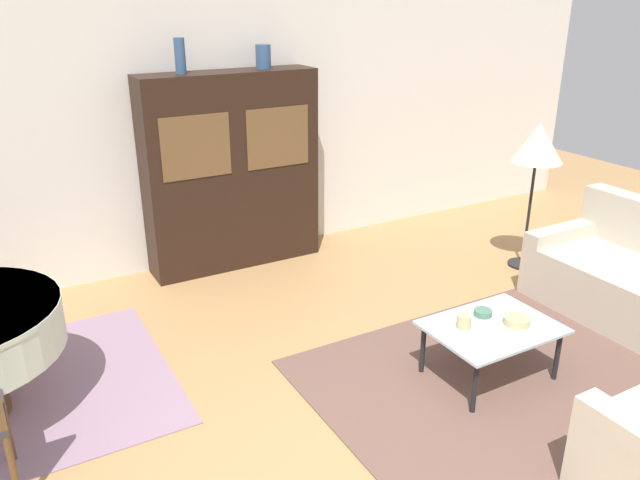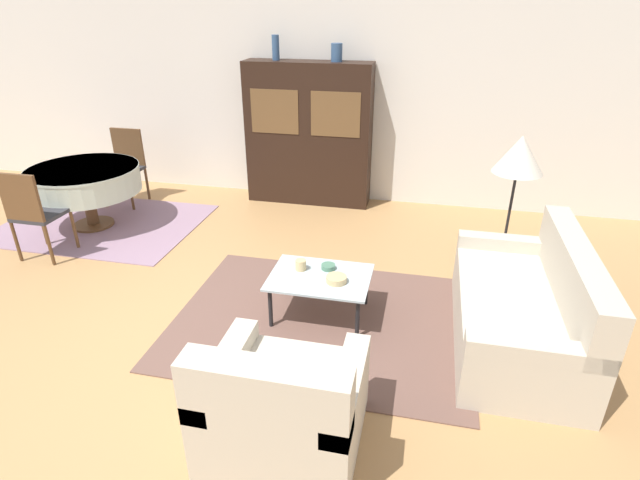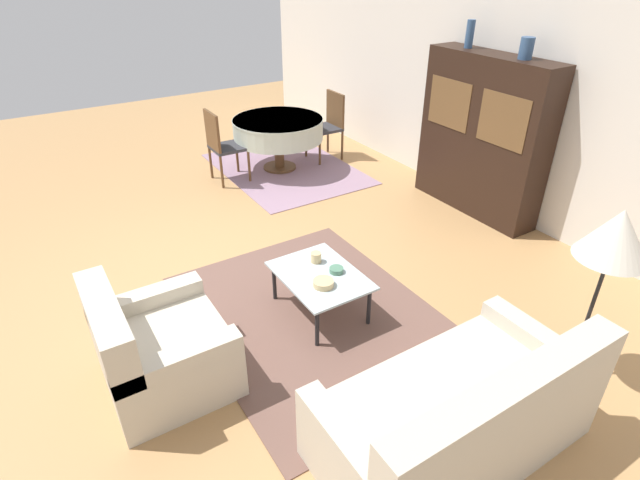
% 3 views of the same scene
% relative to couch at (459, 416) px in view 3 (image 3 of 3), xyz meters
% --- Properties ---
extents(ground_plane, '(14.00, 14.00, 0.00)m').
position_rel_couch_xyz_m(ground_plane, '(-2.81, -0.63, -0.31)').
color(ground_plane, tan).
extents(wall_back, '(10.00, 0.06, 2.70)m').
position_rel_couch_xyz_m(wall_back, '(-2.81, 3.00, 1.04)').
color(wall_back, silver).
rests_on(wall_back, ground_plane).
extents(area_rug, '(2.56, 1.97, 0.01)m').
position_rel_couch_xyz_m(area_rug, '(-1.65, -0.06, -0.31)').
color(area_rug, brown).
rests_on(area_rug, ground_plane).
extents(dining_rug, '(2.40, 1.75, 0.01)m').
position_rel_couch_xyz_m(dining_rug, '(-4.80, 1.38, -0.31)').
color(dining_rug, gray).
rests_on(dining_rug, ground_plane).
extents(couch, '(0.92, 1.77, 0.89)m').
position_rel_couch_xyz_m(couch, '(0.00, 0.00, 0.00)').
color(couch, beige).
rests_on(couch, ground_plane).
extents(armchair, '(0.94, 0.87, 0.86)m').
position_rel_couch_xyz_m(armchair, '(-1.60, -1.43, 0.00)').
color(armchair, beige).
rests_on(armchair, ground_plane).
extents(coffee_table, '(0.87, 0.64, 0.39)m').
position_rel_couch_xyz_m(coffee_table, '(-1.68, 0.02, 0.05)').
color(coffee_table, black).
rests_on(coffee_table, area_rug).
extents(display_cabinet, '(1.65, 0.40, 1.86)m').
position_rel_couch_xyz_m(display_cabinet, '(-2.45, 2.76, 0.62)').
color(display_cabinet, black).
rests_on(display_cabinet, ground_plane).
extents(dining_table, '(1.29, 1.29, 0.74)m').
position_rel_couch_xyz_m(dining_table, '(-4.86, 1.30, 0.29)').
color(dining_table, brown).
rests_on(dining_table, dining_rug).
extents(dining_chair_near, '(0.44, 0.44, 0.99)m').
position_rel_couch_xyz_m(dining_chair_near, '(-4.86, 0.44, 0.25)').
color(dining_chair_near, brown).
rests_on(dining_chair_near, dining_rug).
extents(dining_chair_far, '(0.44, 0.44, 0.99)m').
position_rel_couch_xyz_m(dining_chair_far, '(-4.86, 2.17, 0.25)').
color(dining_chair_far, brown).
rests_on(dining_chair_far, dining_rug).
extents(floor_lamp, '(0.48, 0.48, 1.41)m').
position_rel_couch_xyz_m(floor_lamp, '(-0.02, 1.29, 0.88)').
color(floor_lamp, black).
rests_on(floor_lamp, ground_plane).
extents(cup, '(0.10, 0.10, 0.09)m').
position_rel_couch_xyz_m(cup, '(-1.87, 0.10, 0.14)').
color(cup, tan).
rests_on(cup, coffee_table).
extents(bowl, '(0.18, 0.18, 0.05)m').
position_rel_couch_xyz_m(bowl, '(-1.53, -0.04, 0.12)').
color(bowl, tan).
rests_on(bowl, coffee_table).
extents(bowl_small, '(0.12, 0.12, 0.04)m').
position_rel_couch_xyz_m(bowl_small, '(-1.64, 0.17, 0.11)').
color(bowl_small, '#4C7A60').
rests_on(bowl_small, coffee_table).
extents(vase_tall, '(0.09, 0.09, 0.30)m').
position_rel_couch_xyz_m(vase_tall, '(-2.86, 2.76, 1.69)').
color(vase_tall, '#33517A').
rests_on(vase_tall, display_cabinet).
extents(vase_short, '(0.14, 0.14, 0.22)m').
position_rel_couch_xyz_m(vase_short, '(-2.08, 2.76, 1.65)').
color(vase_short, '#33517A').
rests_on(vase_short, display_cabinet).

